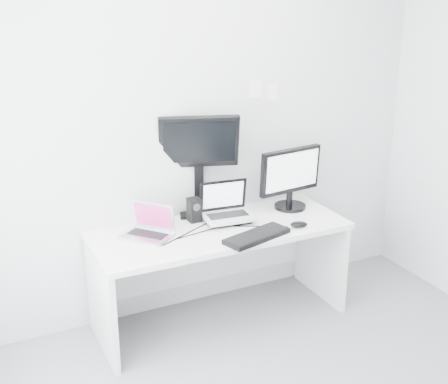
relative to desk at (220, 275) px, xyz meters
The scene contains 11 objects.
back_wall 1.05m from the desk, 90.00° to the left, with size 3.60×3.60×0.00m, color silver.
desk is the anchor object (origin of this frame).
macbook 0.71m from the desk, behind, with size 0.32×0.24×0.24m, color #A7A7AB.
speaker 0.50m from the desk, 119.89° to the left, with size 0.09×0.09×0.17m, color black.
dell_laptop 0.53m from the desk, 36.40° to the left, with size 0.35×0.27×0.29m, color silver.
rear_monitor 0.81m from the desk, 93.81° to the left, with size 0.57×0.20×0.77m, color black.
samsung_monitor 0.90m from the desk, 10.85° to the left, with size 0.53×0.24×0.48m, color black.
keyboard 0.49m from the desk, 61.60° to the right, with size 0.48×0.17×0.03m, color black.
mouse 0.67m from the desk, 23.93° to the right, with size 0.12×0.08×0.04m, color black.
wall_note_0 1.38m from the desk, 37.40° to the left, with size 0.10×0.00×0.14m, color white.
wall_note_1 1.40m from the desk, 29.83° to the left, with size 0.09×0.00×0.13m, color white.
Camera 1 is at (-1.63, -2.17, 2.33)m, focal length 47.09 mm.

